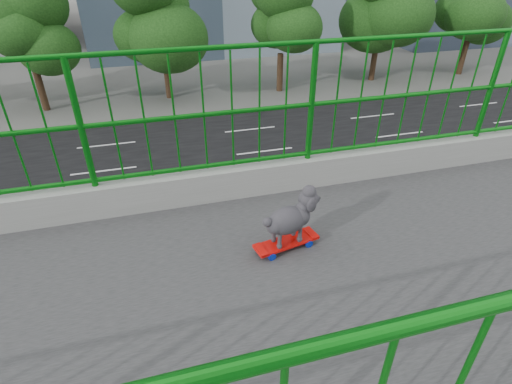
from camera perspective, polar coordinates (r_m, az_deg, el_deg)
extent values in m
cube|color=black|center=(17.59, -21.51, -1.71)|extent=(18.00, 90.00, 0.02)
cylinder|color=black|center=(29.45, -28.57, 12.88)|extent=(0.44, 0.44, 2.73)
ellipsoid|color=#13330E|center=(28.79, -30.24, 18.72)|extent=(4.20, 4.20, 3.57)
cylinder|color=black|center=(29.11, -12.64, 15.86)|extent=(0.44, 0.44, 2.87)
ellipsoid|color=#13330E|center=(28.41, -13.49, 22.42)|extent=(4.60, 4.60, 3.91)
cylinder|color=black|center=(30.05, 3.47, 16.81)|extent=(0.44, 0.44, 2.66)
ellipsoid|color=#13330E|center=(29.41, 3.67, 22.52)|extent=(4.00, 4.00, 3.40)
cylinder|color=black|center=(33.97, 16.63, 17.69)|extent=(0.44, 0.44, 3.01)
ellipsoid|color=#13330E|center=(33.35, 17.65, 23.71)|extent=(5.00, 5.00, 4.25)
cylinder|color=black|center=(38.43, 27.67, 16.86)|extent=(0.44, 0.44, 2.77)
ellipsoid|color=#13330E|center=(37.91, 28.96, 21.53)|extent=(4.40, 4.40, 3.74)
cube|color=red|center=(3.21, 4.40, -7.20)|extent=(0.26, 0.56, 0.02)
cube|color=#99999E|center=(3.16, 1.68, -8.40)|extent=(0.10, 0.05, 0.02)
cylinder|color=#0823B5|center=(3.21, 1.09, -7.84)|extent=(0.04, 0.07, 0.06)
sphere|color=yellow|center=(3.21, 1.09, -7.84)|extent=(0.03, 0.03, 0.03)
cylinder|color=#0823B5|center=(3.12, 2.29, -9.28)|extent=(0.04, 0.07, 0.06)
sphere|color=yellow|center=(3.12, 2.29, -9.28)|extent=(0.03, 0.03, 0.03)
cube|color=#99999E|center=(3.30, 6.96, -6.58)|extent=(0.10, 0.05, 0.02)
cylinder|color=#0823B5|center=(3.35, 6.30, -6.09)|extent=(0.04, 0.07, 0.06)
sphere|color=yellow|center=(3.35, 6.30, -6.09)|extent=(0.03, 0.03, 0.03)
cylinder|color=#0823B5|center=(3.27, 7.61, -7.39)|extent=(0.04, 0.07, 0.06)
sphere|color=yellow|center=(3.27, 7.61, -7.39)|extent=(0.03, 0.03, 0.03)
ellipsoid|color=#2C2A2F|center=(3.08, 4.56, -4.09)|extent=(0.27, 0.36, 0.22)
sphere|color=#2C2A2F|center=(3.09, 7.61, -1.00)|extent=(0.15, 0.15, 0.15)
sphere|color=black|center=(3.15, 9.06, -0.85)|extent=(0.03, 0.03, 0.03)
sphere|color=#2C2A2F|center=(2.98, 1.63, -4.37)|extent=(0.07, 0.07, 0.07)
cylinder|color=#2C2A2F|center=(3.24, 5.44, -5.17)|extent=(0.03, 0.03, 0.14)
cylinder|color=#2C2A2F|center=(3.18, 6.35, -6.08)|extent=(0.03, 0.03, 0.14)
cylinder|color=#2C2A2F|center=(3.16, 2.56, -6.12)|extent=(0.03, 0.03, 0.14)
cylinder|color=#2C2A2F|center=(3.10, 3.43, -7.08)|extent=(0.03, 0.03, 0.14)
imported|color=silver|center=(13.81, -12.39, -5.89)|extent=(2.67, 5.79, 1.61)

